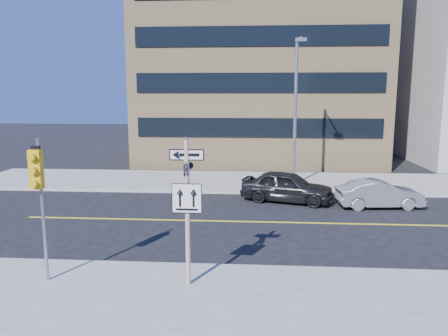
# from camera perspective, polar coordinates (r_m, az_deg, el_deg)

# --- Properties ---
(ground) EXTENTS (120.00, 120.00, 0.00)m
(ground) POSITION_cam_1_polar(r_m,az_deg,el_deg) (14.80, -3.16, -11.38)
(ground) COLOR black
(ground) RESTS_ON ground
(sign_pole) EXTENTS (0.92, 0.92, 4.06)m
(sign_pole) POSITION_cam_1_polar(r_m,az_deg,el_deg) (11.68, -4.82, -4.67)
(sign_pole) COLOR white
(sign_pole) RESTS_ON near_sidewalk
(traffic_signal) EXTENTS (0.32, 0.45, 4.00)m
(traffic_signal) POSITION_cam_1_polar(r_m,az_deg,el_deg) (12.66, -23.16, -1.55)
(traffic_signal) COLOR gray
(traffic_signal) RESTS_ON near_sidewalk
(parked_car_a) EXTENTS (3.01, 4.84, 1.54)m
(parked_car_a) POSITION_cam_1_polar(r_m,az_deg,el_deg) (21.81, 8.24, -2.40)
(parked_car_a) COLOR black
(parked_car_a) RESTS_ON ground
(parked_car_b) EXTENTS (1.78, 4.08, 1.30)m
(parked_car_b) POSITION_cam_1_polar(r_m,az_deg,el_deg) (21.76, 19.61, -3.22)
(parked_car_b) COLOR slate
(parked_car_b) RESTS_ON ground
(streetlight_a) EXTENTS (0.55, 2.25, 8.00)m
(streetlight_a) POSITION_cam_1_polar(r_m,az_deg,el_deg) (24.55, 9.37, 8.31)
(streetlight_a) COLOR gray
(streetlight_a) RESTS_ON far_sidewalk
(building_brick) EXTENTS (18.00, 18.00, 18.00)m
(building_brick) POSITION_cam_1_polar(r_m,az_deg,el_deg) (38.86, 4.54, 15.20)
(building_brick) COLOR tan
(building_brick) RESTS_ON ground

